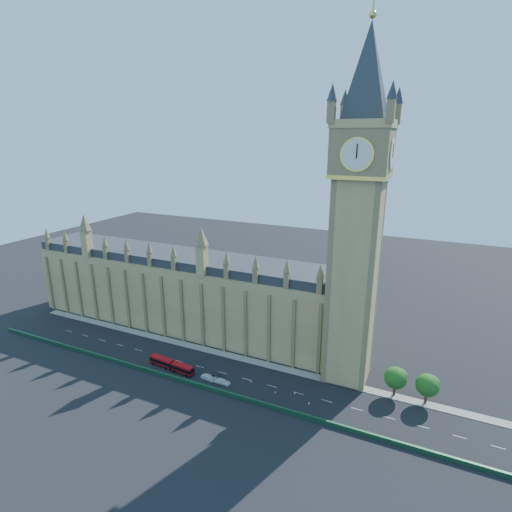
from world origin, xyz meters
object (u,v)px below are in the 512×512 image
at_px(red_bus, 172,365).
at_px(car_white, 222,382).
at_px(car_grey, 217,376).
at_px(car_silver, 208,378).

xyz_separation_m(red_bus, car_white, (17.87, -0.39, -0.67)).
bearing_deg(car_grey, car_white, -118.18).
bearing_deg(car_grey, red_bus, 99.17).
bearing_deg(car_grey, car_silver, 135.78).
relative_size(red_bus, car_silver, 3.55).
xyz_separation_m(red_bus, car_silver, (13.18, -0.34, -0.68)).
relative_size(car_grey, car_silver, 0.98).
bearing_deg(car_white, red_bus, 86.35).
bearing_deg(red_bus, car_grey, 10.52).
height_order(car_grey, car_silver, car_grey).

